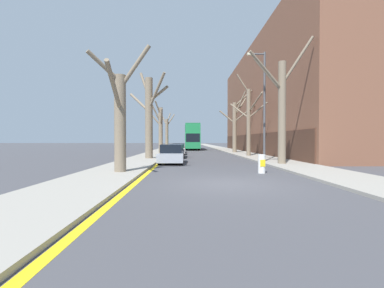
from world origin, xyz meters
name	(u,v)px	position (x,y,z in m)	size (l,w,h in m)	color
ground_plane	(228,184)	(0.00, 0.00, 0.00)	(300.00, 300.00, 0.00)	#424247
sidewalk_left	(170,147)	(-5.41, 50.00, 0.06)	(3.19, 120.00, 0.12)	gray
sidewalk_right	(216,147)	(5.41, 50.00, 0.06)	(3.19, 120.00, 0.12)	gray
building_facade_right	(285,100)	(12.00, 25.15, 7.21)	(10.08, 37.21, 14.45)	brown
kerb_line_stripe	(178,148)	(-3.64, 50.00, 0.00)	(0.24, 120.00, 0.01)	yellow
street_tree_left_0	(120,116)	(-4.95, 3.07, 2.94)	(2.91, 4.51, 6.46)	#7A6B56
street_tree_left_1	(149,114)	(-4.94, 12.97, 4.06)	(3.97, 4.77, 7.92)	#7A6B56
street_tree_left_2	(160,127)	(-5.02, 23.01, 3.37)	(2.44, 2.65, 6.81)	#7A6B56
street_tree_left_3	(167,133)	(-4.93, 33.98, 3.00)	(2.23, 1.43, 6.45)	#7A6B56
street_tree_right_0	(281,106)	(4.86, 7.46, 4.05)	(4.54, 2.73, 8.62)	#7A6B56
street_tree_right_1	(249,119)	(4.88, 16.56, 3.92)	(3.45, 4.20, 8.62)	#7A6B56
street_tree_right_2	(236,123)	(4.93, 24.00, 3.94)	(4.36, 2.74, 8.30)	#7A6B56
double_decker_bus	(192,136)	(-0.57, 37.23, 2.56)	(2.54, 12.00, 4.53)	#1E7F47
parked_car_0	(171,154)	(-2.72, 9.20, 0.66)	(1.78, 4.18, 1.39)	#9EA3AD
parked_car_1	(175,151)	(-2.72, 15.48, 0.62)	(1.81, 4.39, 1.30)	black
parked_car_2	(177,149)	(-2.72, 20.92, 0.61)	(1.88, 4.01, 1.28)	silver
parked_car_3	(179,148)	(-2.72, 26.30, 0.61)	(1.81, 4.19, 1.27)	maroon
lamp_post	(263,101)	(4.20, 9.35, 4.64)	(1.40, 0.20, 8.36)	#4C4F54
traffic_bollard	(262,164)	(2.29, 3.22, 0.49)	(0.37, 0.38, 0.97)	white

